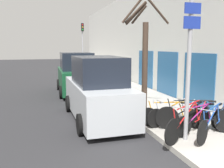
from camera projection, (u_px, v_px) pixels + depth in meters
name	position (u px, v px, depth m)	size (l,w,h in m)	color
ground_plane	(80.00, 94.00, 14.25)	(80.00, 80.00, 0.00)	#28282B
sidewalk_curb	(110.00, 83.00, 17.62)	(3.20, 32.00, 0.15)	#ADA89E
building_facade	(134.00, 38.00, 17.55)	(0.23, 32.00, 6.50)	silver
signpost	(189.00, 66.00, 6.51)	(0.49, 0.13, 3.76)	#939399
bicycle_0	(214.00, 123.00, 6.98)	(1.94, 1.26, 0.92)	black
bicycle_1	(190.00, 122.00, 7.00)	(2.27, 1.28, 0.99)	black
bicycle_2	(202.00, 121.00, 7.30)	(2.07, 0.66, 0.87)	black
bicycle_3	(196.00, 118.00, 7.45)	(2.16, 1.14, 0.98)	black
bicycle_4	(172.00, 116.00, 7.80)	(1.89, 0.87, 0.84)	black
bicycle_5	(176.00, 114.00, 8.03)	(2.10, 0.44, 0.85)	black
parked_car_0	(97.00, 92.00, 9.02)	(1.98, 4.73, 2.32)	#B2B7BC
parked_car_1	(76.00, 75.00, 14.22)	(2.17, 4.40, 2.33)	#144728
pedestrian_near	(120.00, 68.00, 17.82)	(0.42, 0.37, 1.66)	#333338
street_tree	(144.00, 57.00, 9.14)	(1.79, 1.07, 4.41)	#3D2D23
traffic_light	(83.00, 42.00, 20.43)	(0.20, 0.30, 4.50)	#939399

